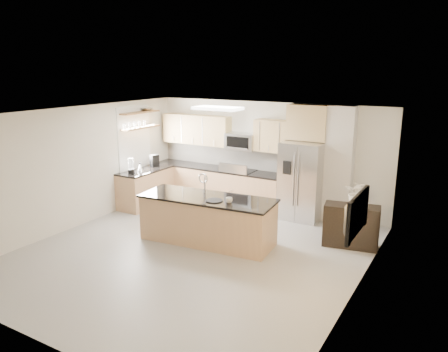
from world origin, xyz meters
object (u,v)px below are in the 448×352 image
Objects in this scene: refrigerator at (302,181)px; bowl at (147,109)px; range at (238,188)px; microwave at (241,141)px; kettle at (140,168)px; flower_vase at (358,187)px; coffee_maker at (154,161)px; blender at (131,167)px; television at (350,213)px; cup at (229,200)px; platter at (214,200)px; island at (208,219)px; credenza at (351,226)px.

refrigerator is 4.69× the size of bowl.
microwave is at bearing 90.00° from range.
kettle is 0.31× the size of flower_vase.
kettle is 5.16m from flower_vase.
blender is at bearing -88.72° from coffee_maker.
television is at bearing -18.23° from kettle.
bowl reaches higher than cup.
coffee_maker is (-0.07, 0.63, 0.04)m from kettle.
television is (5.54, -1.82, 0.33)m from kettle.
range is at bearing 36.93° from blender.
range is 1.50× the size of microwave.
range is 2.62m from platter.
microwave reaches higher than blender.
flower_vase reaches higher than island.
island is 12.24× the size of kettle.
island is 3.82× the size of flower_vase.
cup is at bearing -14.95° from blender.
flower_vase is (1.46, -0.99, 0.30)m from refrigerator.
bowl reaches higher than island.
refrigerator reaches higher than coffee_maker.
kettle is 0.59× the size of bowl.
range is 3.47× the size of platter.
range is 3.02× the size of blender.
television is (5.76, -2.43, -1.03)m from bowl.
bowl is at bearing 165.13° from credenza.
platter reaches higher than credenza.
platter is 1.08× the size of coffee_maker.
coffee_maker reaches higher than range.
credenza is 0.96× the size of television.
refrigerator is 5.88× the size of coffee_maker.
credenza is at bearing -21.77° from microwave.
television is (0.39, -2.09, 0.16)m from flower_vase.
kettle is (-2.58, 1.01, 0.55)m from island.
refrigerator reaches higher than range.
bowl is (-3.04, 1.76, 1.45)m from platter.
coffee_maker is at bearing -159.40° from microwave.
credenza is 3.16× the size of platter.
microwave reaches higher than credenza.
microwave is at bearing 147.80° from credenza.
cup is at bearing -103.43° from refrigerator.
platter is at bearing -72.84° from microwave.
refrigerator reaches higher than island.
coffee_maker is at bearing 151.35° from cup.
refrigerator is 2.55m from island.
blender reaches higher than coffee_maker.
kettle is at bearing -177.04° from flower_vase.
island reaches higher than cup.
credenza is 0.78m from flower_vase.
platter is 3.05m from kettle.
range reaches higher than credenza.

